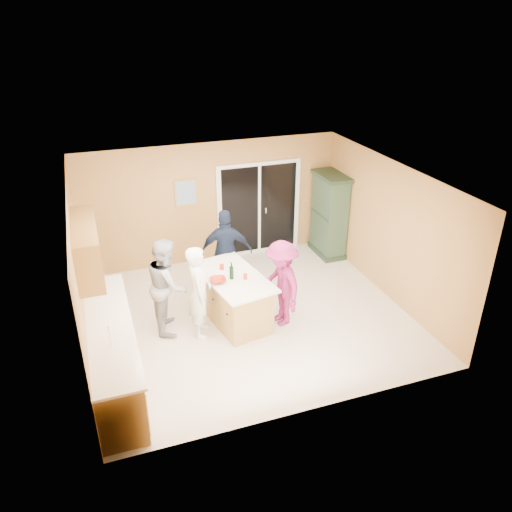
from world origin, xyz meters
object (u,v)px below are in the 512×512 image
object	(u,v)px
green_hutch	(329,216)
woman_grey	(168,285)
woman_navy	(226,252)
kitchen_island	(234,299)
woman_white	(199,292)
woman_magenta	(281,283)

from	to	relation	value
green_hutch	woman_grey	bearing A→B (deg)	-155.86
woman_grey	woman_navy	distance (m)	1.56
woman_grey	kitchen_island	bearing A→B (deg)	-87.74
woman_grey	woman_white	bearing A→B (deg)	-118.58
kitchen_island	woman_white	size ratio (longest dim) A/B	1.11
woman_grey	woman_magenta	size ratio (longest dim) A/B	1.08
kitchen_island	green_hutch	size ratio (longest dim) A/B	0.98
kitchen_island	woman_magenta	distance (m)	0.91
woman_white	green_hutch	bearing A→B (deg)	-44.69
woman_magenta	woman_white	bearing A→B (deg)	-102.05
woman_grey	woman_magenta	xyz separation A→B (m)	(1.86, -0.50, -0.06)
kitchen_island	woman_navy	xyz separation A→B (m)	(0.18, 1.02, 0.43)
kitchen_island	green_hutch	bearing A→B (deg)	23.73
kitchen_island	woman_navy	distance (m)	1.12
woman_navy	woman_magenta	world-z (taller)	woman_navy
woman_magenta	woman_navy	bearing A→B (deg)	-163.79
woman_white	woman_navy	world-z (taller)	woman_navy
green_hutch	woman_navy	world-z (taller)	green_hutch
woman_white	woman_magenta	world-z (taller)	woman_white
woman_white	kitchen_island	bearing A→B (deg)	-57.67
woman_navy	woman_magenta	bearing A→B (deg)	127.70
woman_white	woman_magenta	size ratio (longest dim) A/B	1.05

